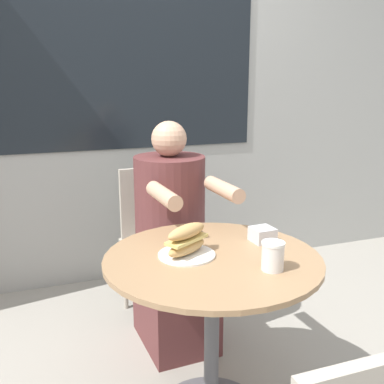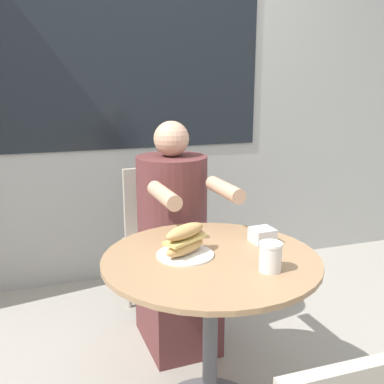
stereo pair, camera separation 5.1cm
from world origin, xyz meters
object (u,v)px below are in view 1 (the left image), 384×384
at_px(diner_chair, 154,228).
at_px(drink_cup, 273,256).
at_px(cafe_table, 212,300).
at_px(seated_diner, 173,251).
at_px(sandwich_on_plate, 187,243).

height_order(diner_chair, drink_cup, diner_chair).
height_order(cafe_table, diner_chair, diner_chair).
xyz_separation_m(cafe_table, seated_diner, (0.04, 0.61, -0.03)).
bearing_deg(cafe_table, diner_chair, 88.20).
relative_size(diner_chair, drink_cup, 8.34).
xyz_separation_m(seated_diner, drink_cup, (0.12, -0.80, 0.26)).
distance_m(diner_chair, seated_diner, 0.35).
xyz_separation_m(cafe_table, drink_cup, (0.15, -0.19, 0.24)).
xyz_separation_m(diner_chair, seated_diner, (0.01, -0.35, -0.01)).
distance_m(diner_chair, sandwich_on_plate, 0.96).
xyz_separation_m(cafe_table, sandwich_on_plate, (-0.09, 0.04, 0.24)).
distance_m(cafe_table, seated_diner, 0.61).
relative_size(cafe_table, sandwich_on_plate, 3.78).
relative_size(cafe_table, seated_diner, 0.71).
xyz_separation_m(sandwich_on_plate, drink_cup, (0.24, -0.23, -0.00)).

